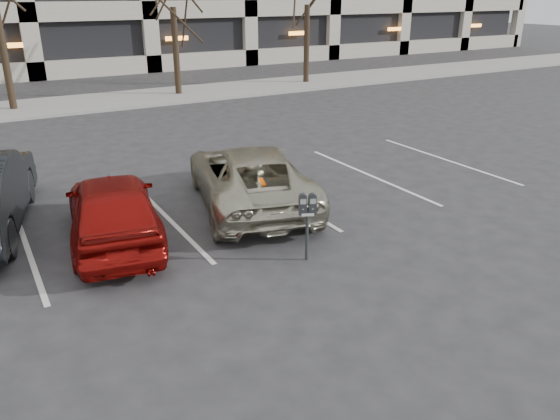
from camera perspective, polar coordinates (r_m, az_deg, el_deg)
ground at (r=10.62m, az=-0.59°, el=-3.30°), size 140.00×140.00×0.00m
sidewalk at (r=25.22m, az=-19.20°, el=10.54°), size 80.00×4.00×0.12m
stall_lines at (r=12.05m, az=-11.86°, el=-0.60°), size 16.90×5.20×0.00m
parking_meter at (r=9.54m, az=2.89°, el=-0.07°), size 0.34×0.24×1.25m
suv_silver at (r=12.21m, az=-3.18°, el=3.54°), size 3.46×5.33×1.37m
car_red at (r=10.85m, az=-17.05°, el=0.20°), size 2.31×4.28×1.38m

